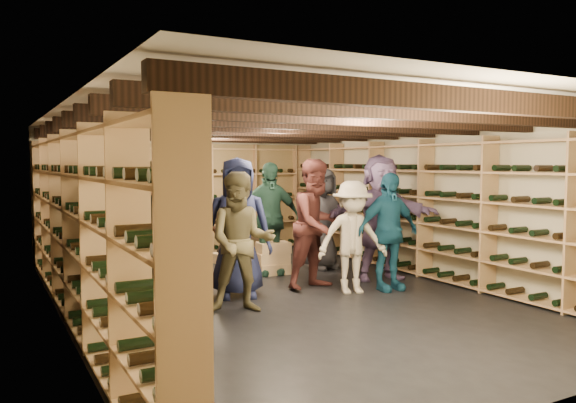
% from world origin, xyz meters
% --- Properties ---
extents(ground, '(8.00, 8.00, 0.00)m').
position_xyz_m(ground, '(0.00, 0.00, 0.00)').
color(ground, black).
rests_on(ground, ground).
extents(walls, '(5.52, 8.02, 2.40)m').
position_xyz_m(walls, '(0.00, 0.00, 1.20)').
color(walls, '#B9AE8F').
rests_on(walls, ground).
extents(ceiling, '(5.50, 8.00, 0.01)m').
position_xyz_m(ceiling, '(0.00, 0.00, 2.40)').
color(ceiling, beige).
rests_on(ceiling, walls).
extents(ceiling_joists, '(5.40, 7.12, 0.18)m').
position_xyz_m(ceiling_joists, '(0.00, 0.00, 2.26)').
color(ceiling_joists, black).
rests_on(ceiling_joists, ground).
extents(wine_rack_left, '(0.32, 7.50, 2.15)m').
position_xyz_m(wine_rack_left, '(-2.57, 0.00, 1.08)').
color(wine_rack_left, '#A87851').
rests_on(wine_rack_left, ground).
extents(wine_rack_right, '(0.32, 7.50, 2.15)m').
position_xyz_m(wine_rack_right, '(2.57, 0.00, 1.08)').
color(wine_rack_right, '#A87851').
rests_on(wine_rack_right, ground).
extents(wine_rack_back, '(4.70, 0.30, 2.15)m').
position_xyz_m(wine_rack_back, '(0.00, 3.83, 1.07)').
color(wine_rack_back, '#A87851').
rests_on(wine_rack_back, ground).
extents(crate_stack_left, '(0.57, 0.45, 0.68)m').
position_xyz_m(crate_stack_left, '(0.69, 2.54, 0.34)').
color(crate_stack_left, tan).
rests_on(crate_stack_left, ground).
extents(crate_stack_right, '(0.53, 0.38, 0.51)m').
position_xyz_m(crate_stack_right, '(0.58, 1.30, 0.26)').
color(crate_stack_right, tan).
rests_on(crate_stack_right, ground).
extents(crate_loose, '(0.58, 0.48, 0.17)m').
position_xyz_m(crate_loose, '(0.31, 2.72, 0.09)').
color(crate_loose, tan).
rests_on(crate_loose, ground).
extents(person_0, '(0.82, 0.55, 1.63)m').
position_xyz_m(person_0, '(-2.18, -0.13, 0.81)').
color(person_0, black).
rests_on(person_0, ground).
extents(person_1, '(0.70, 0.50, 1.82)m').
position_xyz_m(person_1, '(-1.90, -1.08, 0.91)').
color(person_1, black).
rests_on(person_1, ground).
extents(person_2, '(1.00, 0.91, 1.68)m').
position_xyz_m(person_2, '(-0.80, -0.53, 0.84)').
color(person_2, brown).
rests_on(person_2, ground).
extents(person_3, '(1.10, 0.79, 1.54)m').
position_xyz_m(person_3, '(0.92, -0.38, 0.77)').
color(person_3, '#BEB096').
rests_on(person_3, ground).
extents(person_4, '(0.99, 0.46, 1.65)m').
position_xyz_m(person_4, '(1.46, -0.47, 0.82)').
color(person_4, navy).
rests_on(person_4, ground).
extents(person_5, '(1.62, 0.55, 1.73)m').
position_xyz_m(person_5, '(-1.69, 0.12, 0.86)').
color(person_5, brown).
rests_on(person_5, ground).
extents(person_6, '(1.05, 0.84, 1.85)m').
position_xyz_m(person_6, '(-0.54, 0.19, 0.93)').
color(person_6, '#171D3F').
rests_on(person_6, ground).
extents(person_7, '(0.61, 0.40, 1.64)m').
position_xyz_m(person_7, '(-0.34, 0.70, 0.82)').
color(person_7, gray).
rests_on(person_7, ground).
extents(person_8, '(1.01, 0.86, 1.83)m').
position_xyz_m(person_8, '(0.65, 0.10, 0.92)').
color(person_8, '#4C211E').
rests_on(person_8, ground).
extents(person_9, '(1.15, 0.69, 1.73)m').
position_xyz_m(person_9, '(-1.88, 0.63, 0.87)').
color(person_9, '#BAB4A9').
rests_on(person_9, ground).
extents(person_10, '(1.11, 0.62, 1.79)m').
position_xyz_m(person_10, '(0.49, 1.30, 0.90)').
color(person_10, '#234A3A').
rests_on(person_10, ground).
extents(person_11, '(1.85, 0.96, 1.91)m').
position_xyz_m(person_11, '(1.82, 0.15, 0.96)').
color(person_11, slate).
rests_on(person_11, ground).
extents(person_12, '(0.94, 0.74, 1.69)m').
position_xyz_m(person_12, '(1.50, 1.30, 0.85)').
color(person_12, '#343439').
rests_on(person_12, ground).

